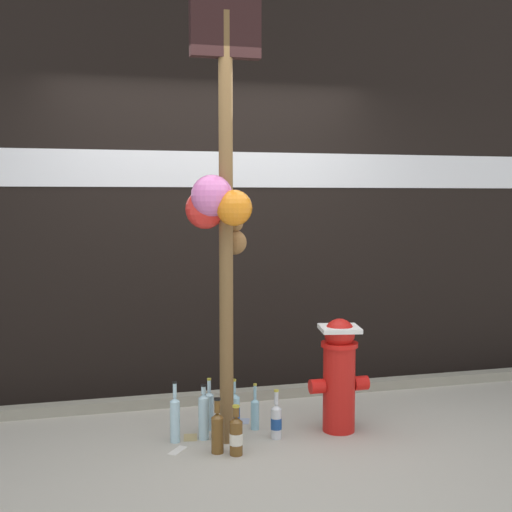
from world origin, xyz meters
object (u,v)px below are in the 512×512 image
object	(u,v)px
memorial_post	(220,189)
bottle_6	(236,435)
bottle_1	(217,431)
bottle_5	(209,409)
bottle_3	(234,414)
bottle_4	(175,418)
fire_hydrant	(339,372)
bottle_2	(276,421)
bottle_0	(255,412)
bottle_7	(204,415)

from	to	relation	value
memorial_post	bottle_6	bearing A→B (deg)	-79.68
bottle_1	bottle_5	xyz separation A→B (m)	(0.03, 0.43, 0.00)
bottle_1	bottle_6	bearing A→B (deg)	-31.67
memorial_post	bottle_3	world-z (taller)	memorial_post
bottle_3	bottle_5	world-z (taller)	bottle_3
memorial_post	bottle_1	size ratio (longest dim) A/B	8.08
bottle_4	memorial_post	bearing A→B (deg)	-15.50
memorial_post	bottle_5	xyz separation A→B (m)	(-0.03, 0.25, -1.49)
bottle_3	fire_hydrant	bearing A→B (deg)	-4.46
bottle_4	bottle_5	xyz separation A→B (m)	(0.26, 0.17, -0.02)
memorial_post	bottle_2	world-z (taller)	memorial_post
fire_hydrant	bottle_0	size ratio (longest dim) A/B	2.42
bottle_4	bottle_5	bearing A→B (deg)	33.86
bottle_6	bottle_1	bearing A→B (deg)	148.33
memorial_post	bottle_3	xyz separation A→B (m)	(0.10, 0.06, -1.47)
memorial_post	bottle_3	bearing A→B (deg)	30.82
bottle_3	bottle_5	bearing A→B (deg)	123.12
bottle_6	bottle_7	xyz separation A→B (m)	(-0.14, 0.33, 0.03)
bottle_1	bottle_3	size ratio (longest dim) A/B	0.88
bottle_3	bottle_4	distance (m)	0.39
bottle_1	bottle_3	world-z (taller)	bottle_3
bottle_6	bottle_7	bearing A→B (deg)	113.17
bottle_0	bottle_7	world-z (taller)	bottle_7
bottle_5	bottle_7	distance (m)	0.18
bottle_1	bottle_2	bearing A→B (deg)	19.11
fire_hydrant	bottle_7	world-z (taller)	fire_hydrant
fire_hydrant	bottle_0	world-z (taller)	fire_hydrant
bottle_1	bottle_0	bearing A→B (deg)	46.61
bottle_1	bottle_7	world-z (taller)	bottle_7
bottle_7	bottle_1	bearing A→B (deg)	-82.20
bottle_2	bottle_0	bearing A→B (deg)	112.63
bottle_0	bottle_2	world-z (taller)	bottle_2
bottle_1	bottle_4	size ratio (longest dim) A/B	0.87
bottle_1	bottle_4	xyz separation A→B (m)	(-0.22, 0.25, 0.02)
bottle_1	bottle_2	size ratio (longest dim) A/B	1.06
fire_hydrant	bottle_0	bearing A→B (deg)	161.84
bottle_0	bottle_7	distance (m)	0.39
bottle_3	bottle_1	bearing A→B (deg)	-124.18
bottle_5	bottle_6	world-z (taller)	bottle_5
bottle_1	bottle_5	world-z (taller)	bottle_5
bottle_4	bottle_2	bearing A→B (deg)	-9.43
bottle_7	bottle_4	bearing A→B (deg)	-177.89
bottle_4	bottle_6	world-z (taller)	bottle_4
memorial_post	bottle_4	size ratio (longest dim) A/B	7.00
bottle_0	bottle_1	bearing A→B (deg)	-133.39
bottle_0	fire_hydrant	bearing A→B (deg)	-18.16
bottle_7	bottle_5	bearing A→B (deg)	67.22
bottle_2	bottle_6	world-z (taller)	bottle_2
bottle_0	bottle_2	size ratio (longest dim) A/B	0.97
fire_hydrant	bottle_1	size ratio (longest dim) A/B	2.22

